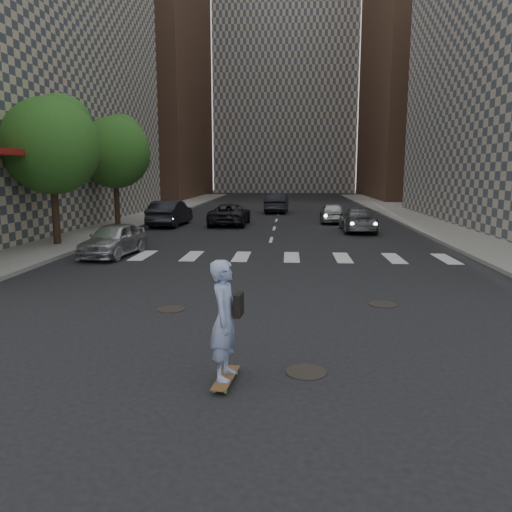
% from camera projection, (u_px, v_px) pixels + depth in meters
% --- Properties ---
extents(ground, '(160.00, 160.00, 0.00)m').
position_uv_depth(ground, '(248.00, 326.00, 10.99)').
color(ground, black).
rests_on(ground, ground).
extents(sidewalk_left, '(13.00, 80.00, 0.15)m').
position_uv_depth(sidewalk_left, '(46.00, 224.00, 31.60)').
color(sidewalk_left, gray).
rests_on(sidewalk_left, ground).
extents(tower_left, '(18.00, 24.00, 40.00)m').
position_uv_depth(tower_left, '(126.00, 38.00, 63.04)').
color(tower_left, brown).
rests_on(tower_left, ground).
extents(tower_right, '(18.00, 24.00, 36.00)m').
position_uv_depth(tower_right, '(448.00, 50.00, 60.75)').
color(tower_right, brown).
rests_on(tower_right, ground).
extents(tower_center, '(22.00, 20.00, 48.00)m').
position_uv_depth(tower_center, '(286.00, 47.00, 83.67)').
color(tower_center, '#ADA08E').
rests_on(tower_center, ground).
extents(tree_b, '(4.20, 4.20, 6.60)m').
position_uv_depth(tree_b, '(53.00, 142.00, 21.78)').
color(tree_b, '#382619').
rests_on(tree_b, sidewalk_left).
extents(tree_c, '(4.20, 4.20, 6.60)m').
position_uv_depth(tree_c, '(116.00, 149.00, 29.65)').
color(tree_c, '#382619').
rests_on(tree_c, sidewalk_left).
extents(manhole_a, '(0.70, 0.70, 0.02)m').
position_uv_depth(manhole_a, '(306.00, 372.00, 8.45)').
color(manhole_a, black).
rests_on(manhole_a, ground).
extents(manhole_b, '(0.70, 0.70, 0.02)m').
position_uv_depth(manhole_b, '(171.00, 309.00, 12.30)').
color(manhole_b, black).
rests_on(manhole_b, ground).
extents(manhole_c, '(0.70, 0.70, 0.02)m').
position_uv_depth(manhole_c, '(383.00, 304.00, 12.74)').
color(manhole_c, black).
rests_on(manhole_c, ground).
extents(skateboarder, '(0.55, 1.04, 2.02)m').
position_uv_depth(skateboarder, '(225.00, 320.00, 7.84)').
color(skateboarder, brown).
rests_on(skateboarder, ground).
extents(silver_sedan, '(1.99, 4.05, 1.33)m').
position_uv_depth(silver_sedan, '(114.00, 239.00, 20.00)').
color(silver_sedan, '#B0B1B7').
rests_on(silver_sedan, ground).
extents(traffic_car_a, '(1.95, 4.86, 1.57)m').
position_uv_depth(traffic_car_a, '(170.00, 213.00, 30.95)').
color(traffic_car_a, black).
rests_on(traffic_car_a, ground).
extents(traffic_car_b, '(1.99, 4.74, 1.37)m').
position_uv_depth(traffic_car_b, '(358.00, 219.00, 28.15)').
color(traffic_car_b, '#54575B').
rests_on(traffic_car_b, ground).
extents(traffic_car_c, '(2.35, 4.92, 1.36)m').
position_uv_depth(traffic_car_c, '(230.00, 214.00, 31.42)').
color(traffic_car_c, black).
rests_on(traffic_car_c, ground).
extents(traffic_car_d, '(1.77, 4.06, 1.36)m').
position_uv_depth(traffic_car_d, '(332.00, 212.00, 32.86)').
color(traffic_car_d, '#A0A2A7').
rests_on(traffic_car_d, ground).
extents(traffic_car_e, '(1.91, 4.94, 1.60)m').
position_uv_depth(traffic_car_e, '(277.00, 203.00, 40.92)').
color(traffic_car_e, black).
rests_on(traffic_car_e, ground).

